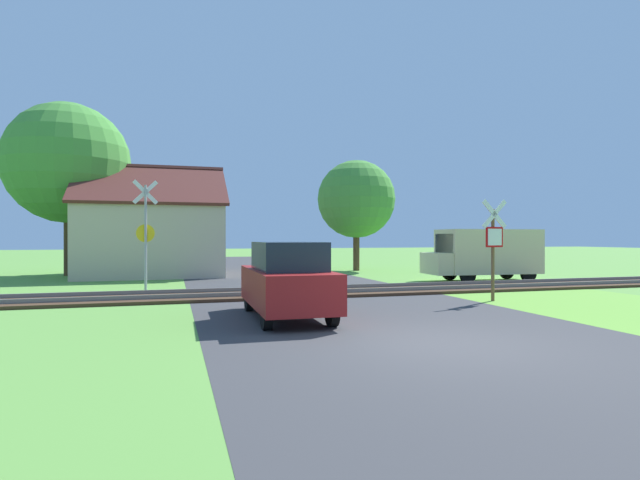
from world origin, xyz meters
name	(u,v)px	position (x,y,z in m)	size (l,w,h in m)	color
ground_plane	(438,344)	(0.00, 0.00, 0.00)	(160.00, 160.00, 0.00)	#5B933D
road_asphalt	(391,325)	(0.00, 2.00, 0.00)	(8.09, 80.00, 0.01)	#38383A
rail_track	(314,292)	(0.00, 8.09, 0.06)	(60.00, 2.60, 0.22)	#422D1E
stop_sign_near	(494,243)	(4.60, 4.83, 1.73)	(0.88, 0.16, 3.02)	brown
crossing_sign_far	(146,229)	(-5.44, 10.89, 2.21)	(0.87, 0.19, 3.94)	#9E9EA5
house	(153,237)	(-5.48, 18.63, 1.91)	(6.99, 6.72, 5.56)	#C6B293
tree_right	(356,199)	(5.59, 18.96, 4.09)	(4.45, 4.45, 6.32)	#513823
tree_left	(68,163)	(-9.51, 19.35, 5.57)	(5.94, 5.94, 8.54)	#513823
mail_truck	(485,253)	(8.46, 10.83, 1.24)	(5.00, 2.13, 2.24)	beige
parked_car	(287,280)	(-1.96, 3.46, 0.89)	(1.70, 4.02, 1.78)	maroon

